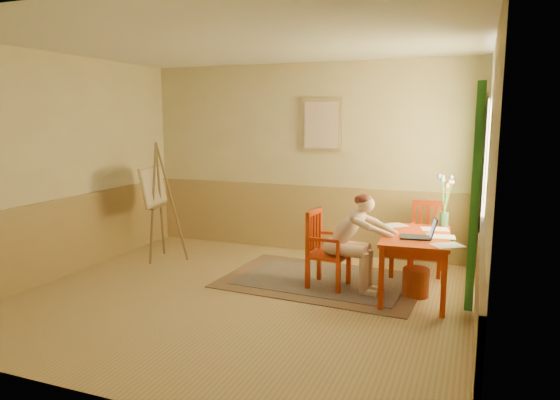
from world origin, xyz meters
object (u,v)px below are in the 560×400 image
at_px(figure, 352,238).
at_px(laptop, 421,234).
at_px(table, 416,242).
at_px(easel, 156,191).
at_px(chair_back, 426,238).
at_px(chair_left, 325,249).

relative_size(figure, laptop, 2.82).
relative_size(table, easel, 0.74).
relative_size(chair_back, figure, 0.80).
distance_m(chair_back, laptop, 1.18).
distance_m(chair_left, laptop, 1.15).
height_order(table, laptop, laptop).
xyz_separation_m(chair_left, laptop, (1.11, -0.10, 0.30)).
xyz_separation_m(figure, laptop, (0.78, -0.08, 0.12)).
bearing_deg(chair_back, easel, -168.71).
relative_size(table, figure, 1.06).
height_order(figure, easel, easel).
xyz_separation_m(table, chair_left, (-1.04, -0.07, -0.16)).
distance_m(table, easel, 3.65).
relative_size(chair_left, easel, 0.56).
height_order(chair_back, figure, figure).
bearing_deg(chair_back, laptop, -87.86).
xyz_separation_m(table, figure, (-0.71, -0.09, 0.01)).
bearing_deg(table, laptop, -68.38).
relative_size(chair_left, chair_back, 1.00).
bearing_deg(table, figure, -173.06).
distance_m(table, laptop, 0.22).
bearing_deg(figure, table, 6.94).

